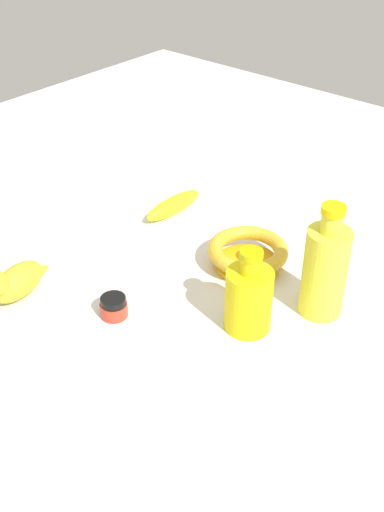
{
  "coord_description": "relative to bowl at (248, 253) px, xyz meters",
  "views": [
    {
      "loc": [
        -0.69,
        -0.59,
        0.68
      ],
      "look_at": [
        0.0,
        0.0,
        0.05
      ],
      "focal_mm": 44.23,
      "sensor_mm": 36.0,
      "label": 1
    }
  ],
  "objects": [
    {
      "name": "ground",
      "position": [
        -0.1,
        0.05,
        -0.03
      ],
      "size": [
        2.0,
        2.0,
        0.0
      ],
      "primitive_type": "plane",
      "color": "silver"
    },
    {
      "name": "bowl",
      "position": [
        0.0,
        0.0,
        0.0
      ],
      "size": [
        0.15,
        0.15,
        0.05
      ],
      "color": "gold",
      "rests_on": "ground"
    },
    {
      "name": "nail_polish_jar",
      "position": [
        -0.26,
        0.08,
        -0.01
      ],
      "size": [
        0.05,
        0.05,
        0.04
      ],
      "color": "#AF3423",
      "rests_on": "ground"
    },
    {
      "name": "bottle_short",
      "position": [
        -0.14,
        -0.1,
        0.03
      ],
      "size": [
        0.08,
        0.08,
        0.15
      ],
      "color": "yellow",
      "rests_on": "ground"
    },
    {
      "name": "cat_figurine",
      "position": [
        -0.34,
        0.25,
        0.01
      ],
      "size": [
        0.14,
        0.07,
        0.08
      ],
      "color": "gold",
      "rests_on": "ground"
    },
    {
      "name": "banana",
      "position": [
        0.06,
        0.23,
        -0.01
      ],
      "size": [
        0.15,
        0.04,
        0.04
      ],
      "primitive_type": "ellipsoid",
      "rotation": [
        0.0,
        0.0,
        6.25
      ],
      "color": "yellow",
      "rests_on": "ground"
    },
    {
      "name": "bottle_tall",
      "position": [
        -0.02,
        -0.17,
        0.06
      ],
      "size": [
        0.07,
        0.07,
        0.2
      ],
      "color": "yellow",
      "rests_on": "ground"
    }
  ]
}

